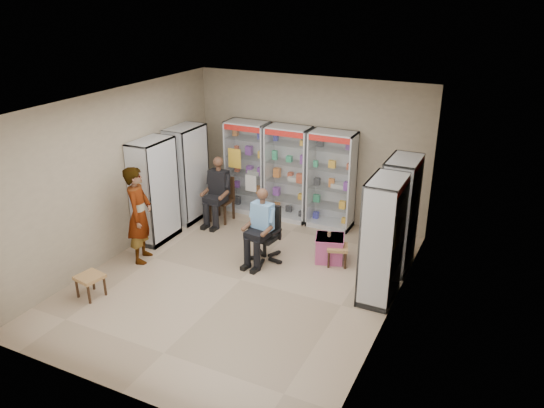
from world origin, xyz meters
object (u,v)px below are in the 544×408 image
at_px(woven_stool_a, 337,255).
at_px(seated_shopkeeper, 263,228).
at_px(cabinet_back_right, 331,180).
at_px(cabinet_right_near, 382,240).
at_px(cabinet_left_near, 154,191).
at_px(office_chair, 265,234).
at_px(cabinet_back_left, 248,167).
at_px(standing_man, 139,215).
at_px(cabinet_left_far, 187,174).
at_px(cabinet_right_far, 399,215).
at_px(pink_trunk, 329,248).
at_px(wooden_chair, 221,200).
at_px(woven_stool_b, 91,286).
at_px(cabinet_back_mid, 288,174).

bearing_deg(woven_stool_a, seated_shopkeeper, -159.89).
bearing_deg(cabinet_back_right, cabinet_right_near, -53.84).
height_order(cabinet_left_near, office_chair, cabinet_left_near).
xyz_separation_m(cabinet_right_near, woven_stool_a, (-0.94, 0.73, -0.82)).
relative_size(cabinet_back_left, standing_man, 1.13).
relative_size(cabinet_left_far, office_chair, 1.94).
relative_size(cabinet_right_far, standing_man, 1.13).
height_order(cabinet_right_far, cabinet_left_near, same).
height_order(cabinet_left_near, seated_shopkeeper, cabinet_left_near).
relative_size(woven_stool_a, standing_man, 0.20).
bearing_deg(cabinet_left_near, cabinet_right_near, 87.43).
bearing_deg(office_chair, pink_trunk, 32.42).
height_order(cabinet_left_far, wooden_chair, cabinet_left_far).
bearing_deg(cabinet_back_left, cabinet_left_near, -114.61).
height_order(cabinet_back_right, cabinet_right_far, same).
distance_m(cabinet_right_near, wooden_chair, 4.10).
bearing_deg(cabinet_right_near, woven_stool_a, 52.19).
xyz_separation_m(seated_shopkeeper, standing_man, (-2.00, -0.90, 0.23)).
xyz_separation_m(cabinet_right_far, wooden_chair, (-3.78, 0.40, -0.53)).
bearing_deg(cabinet_left_near, cabinet_left_far, 180.00).
bearing_deg(office_chair, woven_stool_b, -122.84).
distance_m(cabinet_back_right, cabinet_left_near, 3.48).
bearing_deg(cabinet_back_mid, cabinet_left_far, -153.68).
xyz_separation_m(cabinet_left_near, wooden_chair, (0.68, 1.30, -0.53)).
distance_m(cabinet_back_right, cabinet_right_near, 2.76).
bearing_deg(standing_man, pink_trunk, -86.33).
xyz_separation_m(cabinet_left_far, pink_trunk, (3.34, -0.48, -0.77)).
bearing_deg(cabinet_left_far, office_chair, 66.89).
xyz_separation_m(cabinet_right_far, standing_man, (-4.18, -1.72, -0.12)).
relative_size(office_chair, woven_stool_b, 2.74).
distance_m(cabinet_right_far, standing_man, 4.52).
distance_m(woven_stool_a, woven_stool_b, 4.18).
relative_size(cabinet_right_far, cabinet_left_near, 1.00).
bearing_deg(wooden_chair, pink_trunk, -14.27).
height_order(wooden_chair, office_chair, office_chair).
xyz_separation_m(cabinet_left_near, pink_trunk, (3.34, 0.62, -0.77)).
xyz_separation_m(cabinet_left_near, seated_shopkeeper, (2.28, 0.08, -0.34)).
bearing_deg(cabinet_right_near, wooden_chair, 68.36).
bearing_deg(woven_stool_b, cabinet_back_mid, 69.78).
bearing_deg(cabinet_left_far, cabinet_back_left, 135.00).
bearing_deg(wooden_chair, cabinet_left_near, -117.61).
xyz_separation_m(pink_trunk, standing_man, (-3.06, -1.44, 0.65)).
bearing_deg(cabinet_left_near, pink_trunk, 100.61).
height_order(cabinet_back_right, seated_shopkeeper, cabinet_back_right).
xyz_separation_m(cabinet_left_far, cabinet_left_near, (0.00, -1.10, 0.00)).
bearing_deg(standing_man, office_chair, -86.26).
xyz_separation_m(cabinet_back_left, cabinet_back_mid, (0.95, 0.00, 0.00)).
distance_m(seated_shopkeeper, standing_man, 2.20).
distance_m(cabinet_left_near, standing_man, 0.87).
xyz_separation_m(wooden_chair, office_chair, (1.60, -1.17, 0.05)).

